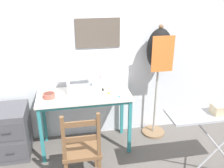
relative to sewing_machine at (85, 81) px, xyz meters
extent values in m
plane|color=#5B5651|center=(-0.03, -0.34, -0.91)|extent=(14.00, 14.00, 0.00)
cube|color=silver|center=(-0.03, 0.25, 0.36)|extent=(10.00, 0.05, 2.55)
cube|color=brown|center=(0.20, 0.22, 0.54)|extent=(0.56, 0.02, 0.37)
cube|color=silver|center=(-0.03, -0.08, -0.16)|extent=(1.14, 0.53, 0.02)
cube|color=teal|center=(-0.03, -0.30, -0.19)|extent=(1.06, 0.03, 0.04)
cube|color=teal|center=(-0.56, -0.30, -0.54)|extent=(0.04, 0.04, 0.74)
cube|color=teal|center=(0.51, -0.30, -0.54)|extent=(0.04, 0.04, 0.74)
cube|color=teal|center=(-0.56, 0.15, -0.54)|extent=(0.04, 0.04, 0.74)
cube|color=teal|center=(0.51, 0.15, -0.54)|extent=(0.04, 0.04, 0.74)
cube|color=white|center=(-0.03, 0.00, -0.11)|extent=(0.40, 0.16, 0.08)
cube|color=white|center=(0.13, 0.00, 0.05)|extent=(0.09, 0.14, 0.23)
cube|color=white|center=(-0.05, 0.00, 0.13)|extent=(0.35, 0.12, 0.07)
cube|color=white|center=(-0.21, 0.00, 0.01)|extent=(0.04, 0.09, 0.16)
cylinder|color=#B22D2D|center=(0.18, 0.00, 0.05)|extent=(0.02, 0.06, 0.06)
cylinder|color=#99999E|center=(0.13, 0.00, 0.18)|extent=(0.01, 0.01, 0.02)
cylinder|color=#B25647|center=(-0.44, -0.11, -0.12)|extent=(0.15, 0.15, 0.06)
cylinder|color=brown|center=(-0.44, -0.11, -0.09)|extent=(0.12, 0.12, 0.01)
cube|color=silver|center=(0.43, -0.20, -0.14)|extent=(0.09, 0.06, 0.00)
cube|color=silver|center=(0.44, -0.22, -0.14)|extent=(0.09, 0.04, 0.00)
torus|color=#2870B7|center=(0.38, -0.24, -0.14)|extent=(0.03, 0.03, 0.01)
torus|color=#2870B7|center=(0.38, -0.24, -0.14)|extent=(0.03, 0.03, 0.01)
cylinder|color=black|center=(0.22, -0.03, -0.13)|extent=(0.03, 0.03, 0.04)
cylinder|color=beige|center=(0.22, -0.03, -0.11)|extent=(0.03, 0.03, 0.00)
cylinder|color=beige|center=(0.22, -0.03, -0.14)|extent=(0.03, 0.03, 0.00)
cylinder|color=yellow|center=(0.27, -0.13, -0.13)|extent=(0.03, 0.03, 0.04)
cylinder|color=beige|center=(0.27, -0.13, -0.11)|extent=(0.03, 0.03, 0.00)
cylinder|color=beige|center=(0.27, -0.13, -0.14)|extent=(0.03, 0.03, 0.00)
cube|color=brown|center=(-0.12, -0.66, -0.51)|extent=(0.40, 0.38, 0.04)
cube|color=brown|center=(-0.29, -0.50, -0.72)|extent=(0.04, 0.04, 0.38)
cube|color=brown|center=(0.05, -0.50, -0.72)|extent=(0.04, 0.04, 0.38)
cube|color=brown|center=(-0.29, -0.82, -0.25)|extent=(0.04, 0.04, 0.48)
cube|color=brown|center=(0.05, -0.82, -0.25)|extent=(0.04, 0.04, 0.48)
cube|color=brown|center=(-0.12, -0.82, -0.11)|extent=(0.34, 0.02, 0.06)
cube|color=brown|center=(-0.12, -0.82, -0.27)|extent=(0.34, 0.02, 0.06)
cube|color=#4C4C51|center=(-0.94, -0.05, -0.59)|extent=(0.41, 0.48, 0.64)
cube|color=#46464B|center=(-0.94, -0.30, -0.45)|extent=(0.37, 0.01, 0.23)
cube|color=#333338|center=(-0.94, -0.31, -0.45)|extent=(0.10, 0.01, 0.02)
cube|color=#46464B|center=(-0.94, -0.30, -0.73)|extent=(0.37, 0.01, 0.23)
cube|color=#333338|center=(-0.94, -0.31, -0.73)|extent=(0.10, 0.01, 0.02)
cylinder|color=#846647|center=(0.96, 0.05, -0.90)|extent=(0.32, 0.32, 0.03)
cylinder|color=#ADA89E|center=(0.96, 0.05, -0.37)|extent=(0.03, 0.03, 1.03)
ellipsoid|color=black|center=(0.96, 0.05, 0.34)|extent=(0.33, 0.24, 0.54)
sphere|color=brown|center=(0.96, 0.05, 0.62)|extent=(0.06, 0.06, 0.06)
cube|color=orange|center=(0.96, -0.07, 0.31)|extent=(0.28, 0.01, 0.45)
cylinder|color=#B7B7BC|center=(1.31, -0.94, -0.49)|extent=(0.72, 0.02, 0.85)
cylinder|color=#B7B7BC|center=(1.31, -0.94, -0.49)|extent=(0.72, 0.02, 0.85)
cube|color=beige|center=(1.22, -0.97, 0.00)|extent=(0.15, 0.13, 0.09)
cube|color=beige|center=(1.22, -0.97, 0.05)|extent=(0.16, 0.14, 0.01)
camera|label=1|loc=(-0.19, -2.87, 1.15)|focal=40.00mm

